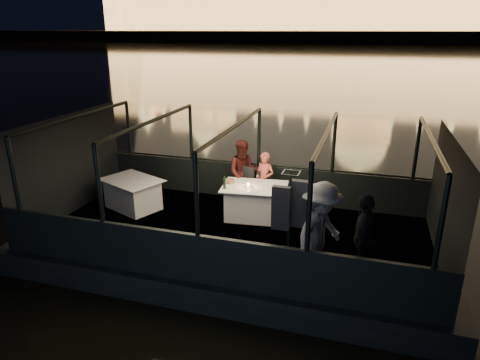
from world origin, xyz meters
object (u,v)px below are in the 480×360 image
(dining_table_central, at_px, (254,202))
(dining_table_aft, at_px, (133,193))
(person_man_maroon, at_px, (244,175))
(coat_stand, at_px, (289,229))
(person_woman_coral, at_px, (265,177))
(passenger_stripe, at_px, (320,237))
(wine_bottle, at_px, (224,182))
(chair_port_right, at_px, (262,191))
(chair_port_left, at_px, (244,190))
(passenger_dark, at_px, (364,234))

(dining_table_central, relative_size, dining_table_aft, 1.05)
(dining_table_aft, bearing_deg, person_man_maroon, 23.34)
(coat_stand, height_order, person_woman_coral, coat_stand)
(coat_stand, height_order, person_man_maroon, coat_stand)
(dining_table_central, relative_size, passenger_stripe, 0.80)
(coat_stand, height_order, wine_bottle, coat_stand)
(dining_table_aft, bearing_deg, dining_table_central, 6.47)
(chair_port_right, xyz_separation_m, person_man_maroon, (-0.51, 0.18, 0.30))
(dining_table_aft, height_order, chair_port_left, chair_port_left)
(chair_port_right, bearing_deg, wine_bottle, -104.98)
(chair_port_right, xyz_separation_m, passenger_stripe, (1.69, -2.80, 0.40))
(person_man_maroon, bearing_deg, person_woman_coral, -16.04)
(passenger_stripe, bearing_deg, person_man_maroon, 60.46)
(passenger_stripe, xyz_separation_m, wine_bottle, (-2.33, 1.90, 0.06))
(wine_bottle, bearing_deg, passenger_dark, -27.69)
(passenger_stripe, bearing_deg, wine_bottle, 74.69)
(passenger_stripe, xyz_separation_m, passenger_dark, (0.69, 0.32, 0.00))
(chair_port_left, relative_size, person_man_maroon, 0.61)
(wine_bottle, bearing_deg, person_man_maroon, 83.38)
(dining_table_aft, height_order, passenger_stripe, passenger_stripe)
(chair_port_right, bearing_deg, dining_table_aft, -143.23)
(dining_table_central, xyz_separation_m, passenger_dark, (2.42, -1.93, 0.47))
(dining_table_central, bearing_deg, coat_stand, -61.71)
(dining_table_central, xyz_separation_m, wine_bottle, (-0.60, -0.35, 0.53))
(dining_table_central, relative_size, wine_bottle, 4.98)
(person_woman_coral, bearing_deg, chair_port_right, -76.38)
(coat_stand, bearing_deg, chair_port_right, 112.75)
(dining_table_aft, distance_m, person_woman_coral, 3.19)
(dining_table_central, distance_m, passenger_stripe, 2.87)
(chair_port_right, bearing_deg, chair_port_left, -148.77)
(dining_table_central, height_order, passenger_dark, passenger_dark)
(passenger_dark, bearing_deg, coat_stand, -69.85)
(dining_table_aft, xyz_separation_m, wine_bottle, (2.34, -0.01, 0.53))
(chair_port_left, bearing_deg, dining_table_central, -27.54)
(wine_bottle, bearing_deg, dining_table_aft, 179.70)
(person_man_maroon, bearing_deg, passenger_stripe, -71.30)
(person_woman_coral, bearing_deg, passenger_dark, -30.50)
(chair_port_left, bearing_deg, dining_table_aft, -139.77)
(person_man_maroon, bearing_deg, chair_port_right, -37.04)
(wine_bottle, bearing_deg, passenger_stripe, -39.29)
(coat_stand, bearing_deg, passenger_stripe, -3.51)
(chair_port_right, height_order, person_woman_coral, person_woman_coral)
(chair_port_left, xyz_separation_m, person_man_maroon, (-0.09, 0.26, 0.30))
(person_man_maroon, distance_m, passenger_dark, 3.93)
(coat_stand, bearing_deg, chair_port_left, 120.51)
(person_woman_coral, bearing_deg, dining_table_central, -75.65)
(dining_table_aft, relative_size, chair_port_right, 1.61)
(person_man_maroon, bearing_deg, passenger_dark, -60.34)
(coat_stand, distance_m, passenger_stripe, 0.54)
(dining_table_central, xyz_separation_m, dining_table_aft, (-2.94, -0.33, 0.00))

